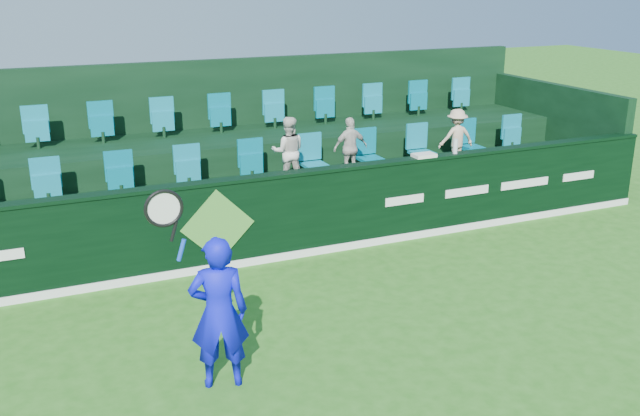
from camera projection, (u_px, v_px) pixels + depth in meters
name	position (u px, v px, depth m)	size (l,w,h in m)	color
ground	(328.00, 411.00, 7.10)	(60.00, 60.00, 0.00)	#276718
sponsor_hoarding	(216.00, 225.00, 10.38)	(16.00, 0.25, 1.35)	black
stand_tier_front	(198.00, 220.00, 11.42)	(16.00, 2.00, 0.80)	black
stand_tier_back	(171.00, 176.00, 13.00)	(16.00, 1.80, 1.30)	black
stand_rear	(164.00, 141.00, 13.21)	(16.00, 4.10, 2.60)	black
seat_row_front	(189.00, 172.00, 11.55)	(13.50, 0.50, 0.60)	#107D92
seat_row_back	(164.00, 122.00, 12.96)	(13.50, 0.50, 0.60)	#107D92
tennis_player	(218.00, 311.00, 7.32)	(1.08, 0.52, 2.30)	#0D11E5
spectator_left	(288.00, 151.00, 11.73)	(0.56, 0.44, 1.16)	silver
spectator_middle	(350.00, 148.00, 12.18)	(0.62, 0.26, 1.06)	beige
spectator_right	(456.00, 137.00, 13.01)	(0.68, 0.39, 1.05)	#CBB28F
towel	(424.00, 155.00, 11.49)	(0.36, 0.24, 0.05)	white
drinks_bottle	(455.00, 146.00, 11.69)	(0.08, 0.08, 0.24)	silver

